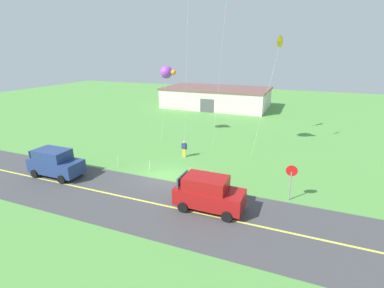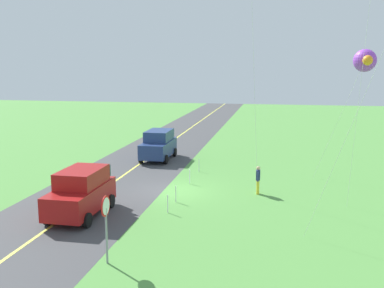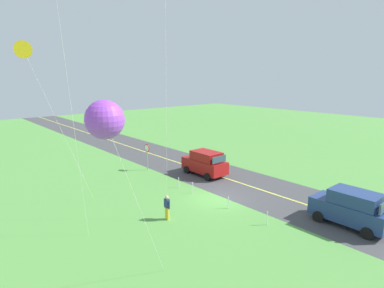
{
  "view_description": "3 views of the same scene",
  "coord_description": "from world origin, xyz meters",
  "px_view_note": "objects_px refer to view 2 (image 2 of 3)",
  "views": [
    {
      "loc": [
        10.07,
        -18.78,
        9.8
      ],
      "look_at": [
        1.92,
        1.37,
        2.65
      ],
      "focal_mm": 26.71,
      "sensor_mm": 36.0,
      "label": 1
    },
    {
      "loc": [
        23.89,
        5.81,
        7.11
      ],
      "look_at": [
        1.37,
        1.44,
        3.04
      ],
      "focal_mm": 41.21,
      "sensor_mm": 36.0,
      "label": 2
    },
    {
      "loc": [
        -15.46,
        15.85,
        8.93
      ],
      "look_at": [
        2.12,
        0.7,
        3.93
      ],
      "focal_mm": 29.51,
      "sensor_mm": 36.0,
      "label": 3
    }
  ],
  "objects_px": {
    "kite_blue_mid": "(365,61)",
    "stop_sign": "(106,216)",
    "car_parked_west_near": "(159,145)",
    "car_suv_foreground": "(81,192)",
    "person_adult_near": "(258,179)"
  },
  "relations": [
    {
      "from": "person_adult_near",
      "to": "kite_blue_mid",
      "type": "distance_m",
      "value": 10.16
    },
    {
      "from": "car_suv_foreground",
      "to": "person_adult_near",
      "type": "height_order",
      "value": "car_suv_foreground"
    },
    {
      "from": "stop_sign",
      "to": "person_adult_near",
      "type": "height_order",
      "value": "stop_sign"
    },
    {
      "from": "stop_sign",
      "to": "car_parked_west_near",
      "type": "bearing_deg",
      "value": -170.66
    },
    {
      "from": "person_adult_near",
      "to": "car_parked_west_near",
      "type": "bearing_deg",
      "value": -5.95
    },
    {
      "from": "person_adult_near",
      "to": "stop_sign",
      "type": "bearing_deg",
      "value": 102.58
    },
    {
      "from": "car_suv_foreground",
      "to": "person_adult_near",
      "type": "bearing_deg",
      "value": 122.61
    },
    {
      "from": "kite_blue_mid",
      "to": "stop_sign",
      "type": "bearing_deg",
      "value": -36.97
    },
    {
      "from": "car_parked_west_near",
      "to": "stop_sign",
      "type": "distance_m",
      "value": 18.19
    },
    {
      "from": "stop_sign",
      "to": "kite_blue_mid",
      "type": "distance_m",
      "value": 19.3
    },
    {
      "from": "person_adult_near",
      "to": "kite_blue_mid",
      "type": "xyz_separation_m",
      "value": [
        -4.76,
        6.11,
        6.57
      ]
    },
    {
      "from": "person_adult_near",
      "to": "kite_blue_mid",
      "type": "relative_size",
      "value": 0.2
    },
    {
      "from": "person_adult_near",
      "to": "car_suv_foreground",
      "type": "bearing_deg",
      "value": 71.72
    },
    {
      "from": "person_adult_near",
      "to": "kite_blue_mid",
      "type": "bearing_deg",
      "value": -102.99
    },
    {
      "from": "car_parked_west_near",
      "to": "kite_blue_mid",
      "type": "xyz_separation_m",
      "value": [
        3.19,
        14.05,
        6.28
      ]
    }
  ]
}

